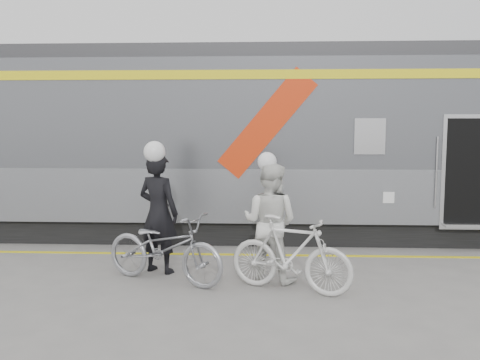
# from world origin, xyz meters

# --- Properties ---
(ground) EXTENTS (90.00, 90.00, 0.00)m
(ground) POSITION_xyz_m (0.00, 0.00, 0.00)
(ground) COLOR slate
(ground) RESTS_ON ground
(train) EXTENTS (24.00, 3.17, 4.10)m
(train) POSITION_xyz_m (1.99, 4.19, 2.05)
(train) COLOR black
(train) RESTS_ON ground
(safety_strip) EXTENTS (24.00, 0.12, 0.01)m
(safety_strip) POSITION_xyz_m (0.00, 2.15, 0.00)
(safety_strip) COLOR yellow
(safety_strip) RESTS_ON ground
(man) EXTENTS (0.87, 0.74, 2.02)m
(man) POSITION_xyz_m (-1.63, 0.96, 1.01)
(man) COLOR black
(man) RESTS_ON ground
(bicycle_left) EXTENTS (2.23, 1.53, 1.11)m
(bicycle_left) POSITION_xyz_m (-1.43, 0.41, 0.56)
(bicycle_left) COLOR #98999F
(bicycle_left) RESTS_ON ground
(woman) EXTENTS (1.12, 1.01, 1.88)m
(woman) POSITION_xyz_m (0.23, 0.59, 0.94)
(woman) COLOR silver
(woman) RESTS_ON ground
(bicycle_right) EXTENTS (1.96, 1.22, 1.14)m
(bicycle_right) POSITION_xyz_m (0.53, 0.04, 0.57)
(bicycle_right) COLOR silver
(bicycle_right) RESTS_ON ground
(helmet_man) EXTENTS (0.35, 0.35, 0.35)m
(helmet_man) POSITION_xyz_m (-1.63, 0.96, 2.19)
(helmet_man) COLOR white
(helmet_man) RESTS_ON man
(helmet_woman) EXTENTS (0.30, 0.30, 0.30)m
(helmet_woman) POSITION_xyz_m (0.23, 0.59, 2.03)
(helmet_woman) COLOR white
(helmet_woman) RESTS_ON woman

